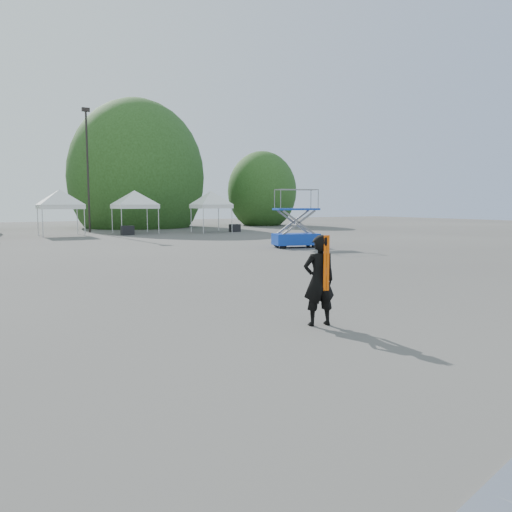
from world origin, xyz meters
TOP-DOWN VIEW (x-y plane):
  - ground at (0.00, 0.00)m, footprint 120.00×120.00m
  - light_pole_east at (3.00, 32.00)m, footprint 0.60×0.25m
  - tree_mid_e at (9.00, 39.00)m, footprint 5.12×5.12m
  - tree_far_e at (22.00, 37.00)m, footprint 3.84×3.84m
  - tent_e at (0.33, 28.61)m, footprint 4.18×4.18m
  - tent_f at (5.82, 28.96)m, footprint 4.29×4.29m
  - tent_g at (11.62, 27.45)m, footprint 3.79×3.79m
  - man at (0.38, -1.90)m, footprint 0.71×0.54m
  - scissor_lift at (9.60, 12.37)m, footprint 2.57×1.70m
  - crate_mid at (4.74, 27.25)m, footprint 0.91×0.72m
  - crate_east at (13.63, 27.20)m, footprint 0.83×0.66m

SIDE VIEW (x-z plane):
  - ground at x=0.00m, z-range 0.00..0.00m
  - crate_east at x=13.63m, z-range 0.00..0.62m
  - crate_mid at x=4.74m, z-range 0.00..0.69m
  - man at x=0.38m, z-range 0.00..1.73m
  - scissor_lift at x=9.60m, z-range 0.01..3.07m
  - tent_g at x=11.62m, z-range 1.12..5.00m
  - tent_e at x=0.33m, z-range 1.12..5.00m
  - tent_f at x=5.82m, z-range 1.12..5.00m
  - tree_far_e at x=22.00m, z-range 0.70..6.55m
  - tree_mid_e at x=9.00m, z-range 0.94..8.74m
  - light_pole_east at x=3.00m, z-range 0.62..10.42m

